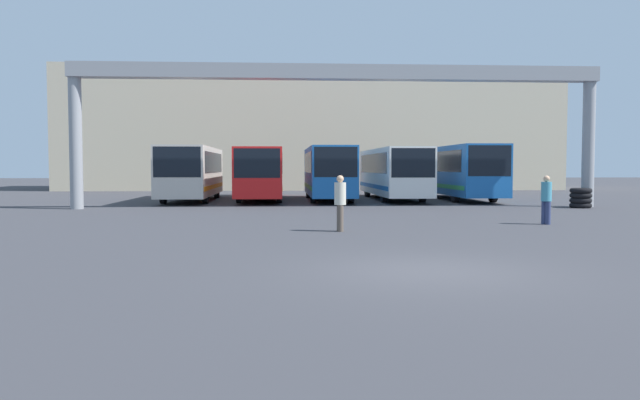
% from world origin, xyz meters
% --- Properties ---
extents(ground_plane, '(200.00, 200.00, 0.00)m').
position_xyz_m(ground_plane, '(0.00, 0.00, 0.00)').
color(ground_plane, '#38383D').
extents(building_backdrop, '(43.03, 12.00, 10.42)m').
position_xyz_m(building_backdrop, '(0.00, 46.03, 5.21)').
color(building_backdrop, beige).
rests_on(building_backdrop, ground).
extents(overhead_gantry, '(25.45, 0.80, 6.87)m').
position_xyz_m(overhead_gantry, '(0.00, 18.38, 5.71)').
color(overhead_gantry, gray).
rests_on(overhead_gantry, ground).
extents(bus_slot_0, '(2.61, 10.62, 3.11)m').
position_xyz_m(bus_slot_0, '(-8.00, 25.28, 1.79)').
color(bus_slot_0, beige).
rests_on(bus_slot_0, ground).
extents(bus_slot_1, '(2.57, 12.46, 3.03)m').
position_xyz_m(bus_slot_1, '(-4.00, 26.20, 1.75)').
color(bus_slot_1, red).
rests_on(bus_slot_1, ground).
extents(bus_slot_2, '(2.44, 10.19, 3.11)m').
position_xyz_m(bus_slot_2, '(0.00, 25.06, 1.79)').
color(bus_slot_2, '#1959A5').
rests_on(bus_slot_2, ground).
extents(bus_slot_3, '(2.51, 11.85, 3.05)m').
position_xyz_m(bus_slot_3, '(4.00, 25.89, 1.76)').
color(bus_slot_3, silver).
rests_on(bus_slot_3, ground).
extents(bus_slot_4, '(2.50, 11.49, 3.21)m').
position_xyz_m(bus_slot_4, '(8.00, 25.71, 1.85)').
color(bus_slot_4, '#1959A5').
rests_on(bus_slot_4, ground).
extents(pedestrian_mid_left, '(0.36, 0.36, 1.74)m').
position_xyz_m(pedestrian_mid_left, '(-0.99, 7.43, 0.92)').
color(pedestrian_mid_left, brown).
rests_on(pedestrian_mid_left, ground).
extents(pedestrian_near_right, '(0.35, 0.35, 1.69)m').
position_xyz_m(pedestrian_near_right, '(6.37, 9.32, 0.90)').
color(pedestrian_near_right, navy).
rests_on(pedestrian_near_right, ground).
extents(tire_stack, '(1.04, 1.04, 0.96)m').
position_xyz_m(tire_stack, '(11.74, 17.67, 0.48)').
color(tire_stack, black).
rests_on(tire_stack, ground).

